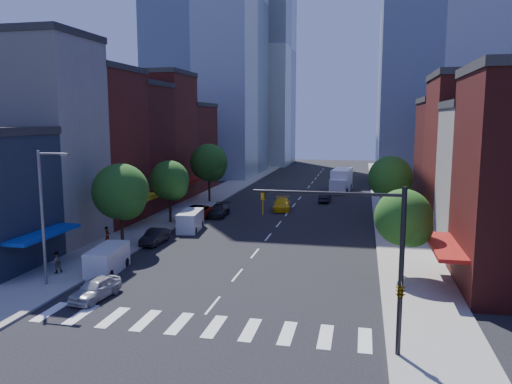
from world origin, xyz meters
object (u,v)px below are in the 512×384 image
at_px(box_truck, 341,181).
at_px(traffic_car_far, 344,179).
at_px(parked_car_second, 155,237).
at_px(cargo_van_near, 107,260).
at_px(parked_car_rear, 219,210).
at_px(taxi, 282,204).
at_px(parked_car_front, 95,288).
at_px(parked_car_third, 195,213).
at_px(pedestrian_far, 56,262).
at_px(pedestrian_near, 108,236).
at_px(traffic_car_oncoming, 325,197).
at_px(cargo_van_far, 190,221).

bearing_deg(box_truck, traffic_car_far, 95.14).
xyz_separation_m(parked_car_second, cargo_van_near, (0.01, -8.68, 0.28)).
bearing_deg(parked_car_rear, taxi, 37.38).
height_order(parked_car_front, parked_car_rear, parked_car_rear).
bearing_deg(parked_car_third, parked_car_second, -83.45).
bearing_deg(pedestrian_far, box_truck, -166.98).
xyz_separation_m(cargo_van_near, traffic_car_far, (14.95, 55.61, -0.19)).
distance_m(box_truck, pedestrian_near, 43.03).
bearing_deg(pedestrian_near, parked_car_third, -25.14).
height_order(traffic_car_oncoming, pedestrian_far, pedestrian_far).
bearing_deg(traffic_car_oncoming, taxi, 58.40).
bearing_deg(cargo_van_near, traffic_car_far, 68.80).
xyz_separation_m(parked_car_second, pedestrian_far, (-3.28, -9.94, 0.29)).
distance_m(parked_car_second, box_truck, 39.69).
distance_m(parked_car_third, traffic_car_oncoming, 20.07).
relative_size(parked_car_second, parked_car_third, 0.72).
height_order(cargo_van_far, traffic_car_far, cargo_van_far).
height_order(cargo_van_far, pedestrian_far, cargo_van_far).
height_order(taxi, pedestrian_near, pedestrian_near).
bearing_deg(traffic_car_far, parked_car_front, 84.00).
relative_size(parked_car_rear, taxi, 0.95).
distance_m(parked_car_second, taxi, 20.80).
xyz_separation_m(cargo_van_near, box_truck, (14.93, 45.44, 0.68)).
distance_m(taxi, traffic_car_far, 28.69).
distance_m(cargo_van_far, box_truck, 33.82).
bearing_deg(traffic_car_far, cargo_van_far, 77.64).
bearing_deg(cargo_van_near, parked_car_rear, 78.73).
xyz_separation_m(traffic_car_oncoming, pedestrian_near, (-16.77, -28.21, 0.38)).
bearing_deg(taxi, parked_car_third, -143.66).
relative_size(parked_car_front, traffic_car_far, 0.89).
height_order(parked_car_second, pedestrian_near, pedestrian_near).
xyz_separation_m(parked_car_third, cargo_van_near, (0.01, -19.71, 0.17)).
bearing_deg(parked_car_second, parked_car_third, 90.32).
relative_size(cargo_van_near, cargo_van_far, 0.97).
height_order(parked_car_second, pedestrian_far, pedestrian_far).
relative_size(parked_car_third, cargo_van_far, 1.17).
bearing_deg(parked_car_second, parked_car_front, -81.41).
height_order(parked_car_front, box_truck, box_truck).
height_order(traffic_car_oncoming, box_truck, box_truck).
height_order(cargo_van_near, taxi, cargo_van_near).
height_order(parked_car_third, traffic_car_oncoming, parked_car_third).
relative_size(traffic_car_oncoming, box_truck, 0.45).
relative_size(cargo_van_far, box_truck, 0.55).
distance_m(traffic_car_far, pedestrian_far, 59.73).
height_order(parked_car_rear, cargo_van_near, cargo_van_near).
bearing_deg(parked_car_second, parked_car_rear, 81.90).
distance_m(parked_car_third, parked_car_rear, 3.19).
distance_m(taxi, box_truck, 18.93).
relative_size(parked_car_third, parked_car_rear, 1.18).
bearing_deg(traffic_car_far, traffic_car_oncoming, 91.41).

